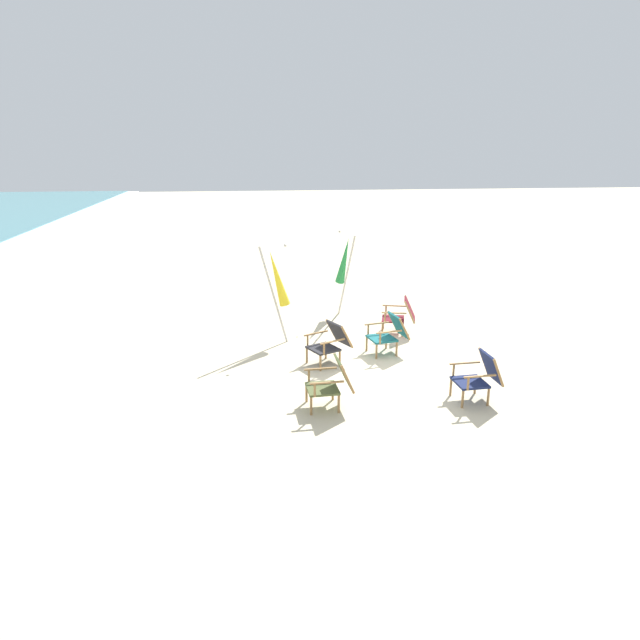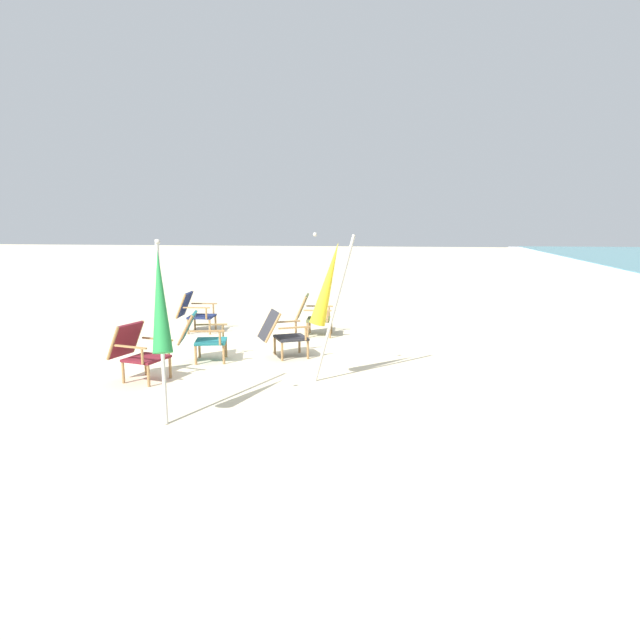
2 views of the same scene
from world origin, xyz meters
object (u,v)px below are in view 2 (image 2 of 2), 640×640
(beach_chair_mid_center, at_px, (312,314))
(umbrella_furled_yellow, at_px, (328,285))
(beach_chair_far_center, at_px, (194,311))
(beach_chair_back_right, at_px, (281,332))
(beach_chair_back_left, at_px, (137,350))
(beach_chair_front_left, at_px, (200,335))
(umbrella_furled_green, at_px, (160,303))

(beach_chair_mid_center, bearing_deg, umbrella_furled_yellow, 12.71)
(beach_chair_far_center, height_order, beach_chair_mid_center, beach_chair_far_center)
(beach_chair_back_right, relative_size, beach_chair_far_center, 1.16)
(beach_chair_back_right, relative_size, umbrella_furled_yellow, 0.45)
(beach_chair_far_center, distance_m, beach_chair_mid_center, 2.39)
(beach_chair_back_left, height_order, beach_chair_back_right, beach_chair_back_left)
(beach_chair_mid_center, bearing_deg, beach_chair_back_left, -29.87)
(beach_chair_back_right, relative_size, beach_chair_front_left, 1.10)
(umbrella_furled_yellow, bearing_deg, beach_chair_far_center, -135.53)
(beach_chair_far_center, height_order, umbrella_furled_yellow, umbrella_furled_yellow)
(beach_chair_back_left, height_order, umbrella_furled_green, umbrella_furled_green)
(beach_chair_back_right, bearing_deg, beach_chair_far_center, -130.97)
(beach_chair_back_right, height_order, beach_chair_far_center, beach_chair_far_center)
(beach_chair_far_center, xyz_separation_m, umbrella_furled_green, (4.91, 1.45, 0.90))
(beach_chair_back_left, bearing_deg, beach_chair_back_right, 131.81)
(beach_chair_back_right, xyz_separation_m, beach_chair_mid_center, (-1.86, 0.22, 0.01))
(beach_chair_far_center, bearing_deg, umbrella_furled_yellow, 44.47)
(umbrella_furled_green, bearing_deg, umbrella_furled_yellow, 136.86)
(beach_chair_back_left, height_order, beach_chair_mid_center, beach_chair_mid_center)
(beach_chair_back_left, height_order, beach_chair_front_left, beach_chair_back_left)
(beach_chair_back_left, bearing_deg, umbrella_furled_green, 34.83)
(beach_chair_mid_center, bearing_deg, beach_chair_back_right, -6.77)
(beach_chair_back_right, bearing_deg, beach_chair_back_left, -48.19)
(beach_chair_back_right, distance_m, umbrella_furled_green, 3.24)
(beach_chair_back_left, relative_size, beach_chair_mid_center, 1.05)
(beach_chair_mid_center, xyz_separation_m, umbrella_furled_green, (4.88, -0.94, 0.90))
(beach_chair_front_left, relative_size, beach_chair_mid_center, 1.06)
(beach_chair_mid_center, height_order, umbrella_furled_green, umbrella_furled_green)
(umbrella_furled_yellow, bearing_deg, beach_chair_front_left, -111.86)
(umbrella_furled_yellow, bearing_deg, umbrella_furled_green, -43.14)
(beach_chair_far_center, distance_m, umbrella_furled_green, 5.20)
(beach_chair_front_left, bearing_deg, umbrella_furled_yellow, 68.14)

